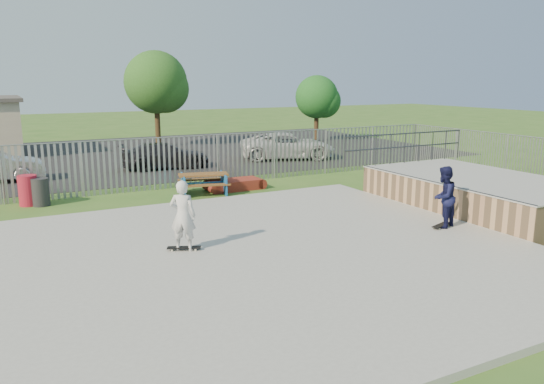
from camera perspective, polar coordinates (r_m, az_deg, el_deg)
name	(u,v)px	position (r m, az deg, el deg)	size (l,w,h in m)	color
ground	(219,265)	(12.32, -5.74, -7.85)	(120.00, 120.00, 0.00)	#376221
concrete_slab	(219,262)	(12.29, -5.75, -7.52)	(15.00, 12.00, 0.15)	#969691
quarter_pipe	(478,193)	(18.49, 21.29, -0.07)	(5.50, 7.05, 2.19)	tan
fence	(193,184)	(16.54, -8.55, 0.85)	(26.04, 16.02, 2.00)	gray
picnic_table	(204,184)	(19.78, -7.37, 0.91)	(2.09, 1.85, 0.76)	brown
funbox	(235,185)	(20.44, -4.03, 0.80)	(1.97, 1.01, 0.39)	maroon
trash_bin_red	(28,190)	(19.60, -24.76, 0.16)	(0.62, 0.62, 1.03)	#A3192C
trash_bin_grey	(41,192)	(19.37, -23.63, -0.01)	(0.56, 0.56, 0.94)	#27272A
parking_lot	(87,158)	(30.37, -19.31, 3.50)	(40.00, 18.00, 0.02)	black
car_dark	(165,156)	(25.64, -11.42, 3.86)	(1.70, 4.17, 1.21)	black
car_white	(288,146)	(28.17, 1.68, 5.00)	(2.30, 4.99, 1.39)	silver
tree_mid	(156,82)	(33.80, -12.40, 11.44)	(3.82, 3.82, 5.89)	#45331B
tree_right	(317,97)	(36.26, 4.84, 10.13)	(2.87, 2.87, 4.43)	#412C1A
skateboard_a	(441,226)	(15.48, 17.77, -3.47)	(0.82, 0.45, 0.08)	black
skateboard_b	(184,248)	(12.99, -9.44, -6.01)	(0.81, 0.51, 0.08)	black
skater_navy	(443,197)	(15.29, 17.96, -0.52)	(0.83, 0.65, 1.71)	#121439
skater_white	(183,216)	(12.76, -9.57, -2.52)	(0.62, 0.41, 1.71)	silver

